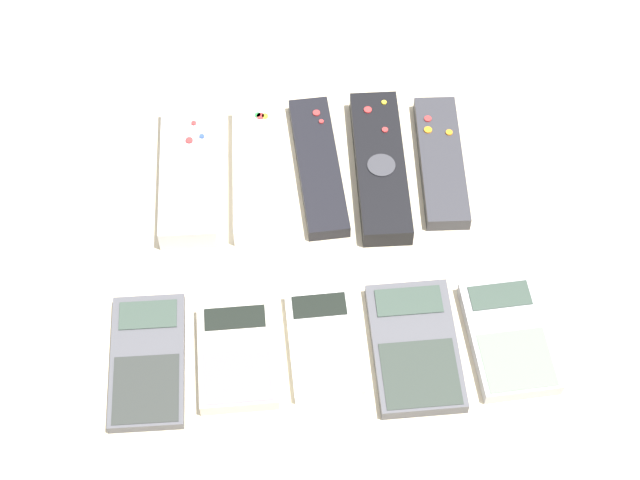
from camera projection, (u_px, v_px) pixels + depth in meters
ground_plane at (322, 269)px, 1.09m from camera, size 3.00×3.00×0.00m
remote_0 at (189, 173)px, 1.14m from camera, size 0.06×0.18×0.03m
remote_1 at (257, 171)px, 1.14m from camera, size 0.06×0.18×0.03m
remote_2 at (318, 166)px, 1.15m from camera, size 0.05×0.18×0.02m
remote_3 at (380, 166)px, 1.15m from camera, size 0.06×0.19×0.03m
remote_4 at (441, 161)px, 1.15m from camera, size 0.05×0.17×0.02m
calculator_0 at (148, 361)px, 1.02m from camera, size 0.07×0.14×0.01m
calculator_1 at (237, 356)px, 1.02m from camera, size 0.07×0.11×0.02m
calculator_2 at (324, 344)px, 1.03m from camera, size 0.07×0.12×0.02m
calculator_3 at (415, 347)px, 1.03m from camera, size 0.08×0.14×0.02m
calculator_4 at (509, 337)px, 1.03m from camera, size 0.08×0.13×0.02m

